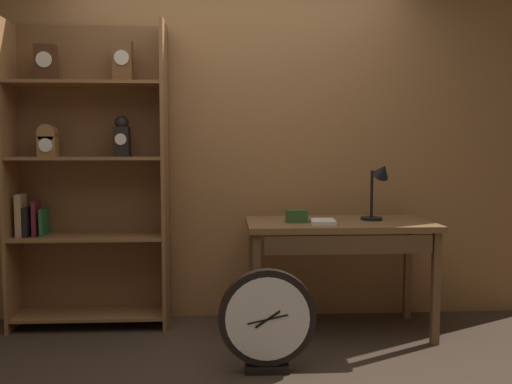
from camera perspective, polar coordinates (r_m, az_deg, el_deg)
back_wood_panel at (r=4.20m, az=-2.10°, el=4.78°), size 4.80×0.05×2.60m
bookshelf at (r=4.13m, az=-16.98°, el=1.64°), size 1.10×0.34×2.16m
workbench at (r=3.85m, az=8.58°, el=-4.39°), size 1.27×0.66×0.78m
desk_lamp at (r=3.92m, az=12.52°, el=0.74°), size 0.21×0.21×0.42m
toolbox_small at (r=3.76m, az=4.18°, el=-2.49°), size 0.14×0.09×0.09m
open_repair_manual at (r=3.72m, az=6.89°, el=-3.05°), size 0.18×0.23×0.02m
round_clock_large at (r=3.24m, az=1.16°, el=-13.03°), size 0.56×0.11×0.60m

